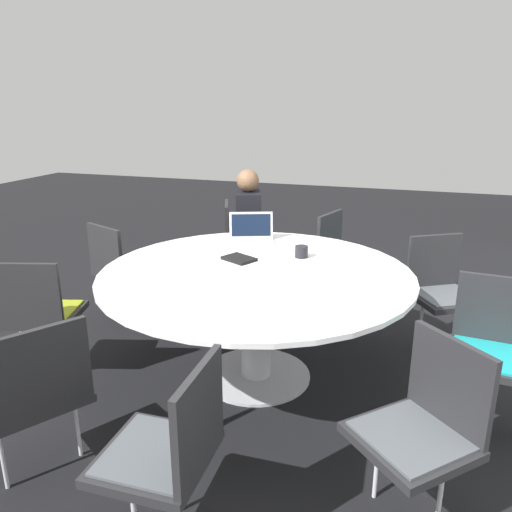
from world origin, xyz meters
TOP-DOWN VIEW (x-y plane):
  - ground_plane at (0.00, 0.00)m, footprint 16.00×16.00m
  - conference_table at (0.00, 0.00)m, footprint 1.98×1.98m
  - chair_0 at (-1.56, -0.66)m, footprint 0.56×0.55m
  - chair_1 at (-0.48, -1.31)m, footprint 0.56×0.57m
  - chair_2 at (0.45, -1.32)m, footprint 0.53×0.54m
  - chair_3 at (1.22, -0.67)m, footprint 0.60×0.59m
  - chair_4 at (1.39, 0.10)m, footprint 0.45×0.43m
  - chair_5 at (0.93, 1.03)m, footprint 0.61×0.61m
  - chair_6 at (0.08, 1.39)m, footprint 0.46×0.48m
  - chair_7 at (-0.78, 1.16)m, footprint 0.59×0.59m
  - chair_8 at (-1.35, 0.35)m, footprint 0.55×0.53m
  - person_0 at (-1.36, -0.50)m, footprint 0.41×0.34m
  - laptop at (-0.66, -0.25)m, footprint 0.33×0.39m
  - spiral_notebook at (-0.18, -0.18)m, footprint 0.23×0.26m
  - coffee_cup at (-0.37, 0.21)m, footprint 0.09×0.09m

SIDE VIEW (x-z plane):
  - ground_plane at x=0.00m, z-range 0.00..0.00m
  - chair_0 at x=-1.56m, z-range 0.08..0.94m
  - chair_1 at x=-0.48m, z-range 0.08..0.94m
  - chair_2 at x=0.45m, z-range 0.08..0.94m
  - chair_3 at x=1.22m, z-range 0.08..0.94m
  - chair_4 at x=1.39m, z-range 0.08..0.94m
  - chair_5 at x=0.93m, z-range 0.08..0.94m
  - chair_6 at x=0.08m, z-range 0.08..0.94m
  - chair_7 at x=-0.78m, z-range 0.08..0.94m
  - chair_8 at x=-1.35m, z-range 0.08..0.94m
  - conference_table at x=0.00m, z-range 0.25..1.00m
  - person_0 at x=-1.36m, z-range 0.10..1.31m
  - spiral_notebook at x=-0.18m, z-range 0.75..0.77m
  - coffee_cup at x=-0.37m, z-range 0.75..0.83m
  - laptop at x=-0.66m, z-range 0.70..0.92m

